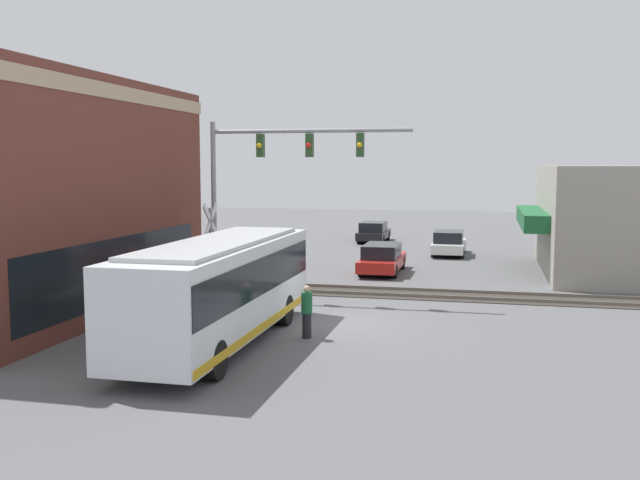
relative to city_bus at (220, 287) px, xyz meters
The scene contains 12 objects.
ground_plane 4.77m from the city_bus, 38.92° to the right, with size 120.00×120.00×0.00m, color #565659.
brick_building 9.44m from the city_bus, 72.07° to the left, with size 14.37×8.05×8.23m.
shop_building 22.83m from the city_bus, 38.18° to the right, with size 12.60×8.89×5.21m.
city_bus is the anchor object (origin of this frame).
traffic_signal_gantry 8.24m from the city_bus, ahead, with size 0.42×8.00×6.95m.
crossing_signal 7.14m from the city_bus, 24.03° to the left, with size 1.41×1.18×3.81m.
rail_track_near 10.01m from the city_bus, 16.48° to the right, with size 2.60×60.00×0.15m.
parked_car_red 15.18m from the city_bus, ahead, with size 4.90×1.82×1.43m.
parked_car_white 23.39m from the city_bus, 13.36° to the right, with size 4.56×1.82×1.42m.
parked_car_black 28.79m from the city_bus, ahead, with size 4.30×1.82×1.38m.
pedestrian_at_crossing 6.37m from the city_bus, 21.07° to the left, with size 0.34×0.34×1.86m.
pedestrian_near_bus 2.78m from the city_bus, 58.96° to the right, with size 0.34×0.34×1.62m.
Camera 1 is at (-22.75, -4.72, 5.26)m, focal length 40.00 mm.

